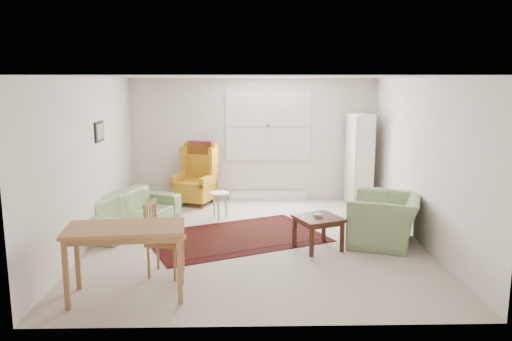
{
  "coord_description": "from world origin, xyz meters",
  "views": [
    {
      "loc": [
        -0.17,
        -7.43,
        2.45
      ],
      "look_at": [
        0.0,
        0.3,
        1.05
      ],
      "focal_mm": 35.0,
      "sensor_mm": 36.0,
      "label": 1
    }
  ],
  "objects_px": {
    "wingback_chair": "(194,174)",
    "cabinet": "(360,160)",
    "armchair": "(385,215)",
    "sofa": "(130,204)",
    "coffee_table": "(318,233)",
    "desk": "(127,262)",
    "stool": "(220,205)",
    "desk_chair": "(165,239)"
  },
  "relations": [
    {
      "from": "desk",
      "to": "coffee_table",
      "type": "bearing_deg",
      "value": 33.17
    },
    {
      "from": "sofa",
      "to": "cabinet",
      "type": "height_order",
      "value": "cabinet"
    },
    {
      "from": "desk_chair",
      "to": "armchair",
      "type": "bearing_deg",
      "value": -59.23
    },
    {
      "from": "coffee_table",
      "to": "desk",
      "type": "xyz_separation_m",
      "value": [
        -2.42,
        -1.58,
        0.17
      ]
    },
    {
      "from": "stool",
      "to": "desk",
      "type": "distance_m",
      "value": 3.4
    },
    {
      "from": "coffee_table",
      "to": "desk_chair",
      "type": "height_order",
      "value": "desk_chair"
    },
    {
      "from": "armchair",
      "to": "coffee_table",
      "type": "height_order",
      "value": "armchair"
    },
    {
      "from": "wingback_chair",
      "to": "desk_chair",
      "type": "height_order",
      "value": "wingback_chair"
    },
    {
      "from": "stool",
      "to": "cabinet",
      "type": "relative_size",
      "value": 0.27
    },
    {
      "from": "stool",
      "to": "wingback_chair",
      "type": "bearing_deg",
      "value": 117.97
    },
    {
      "from": "desk",
      "to": "desk_chair",
      "type": "distance_m",
      "value": 0.73
    },
    {
      "from": "armchair",
      "to": "desk_chair",
      "type": "bearing_deg",
      "value": -48.72
    },
    {
      "from": "stool",
      "to": "desk",
      "type": "relative_size",
      "value": 0.36
    },
    {
      "from": "sofa",
      "to": "stool",
      "type": "bearing_deg",
      "value": -46.94
    },
    {
      "from": "armchair",
      "to": "stool",
      "type": "relative_size",
      "value": 2.39
    },
    {
      "from": "wingback_chair",
      "to": "stool",
      "type": "bearing_deg",
      "value": -41.21
    },
    {
      "from": "sofa",
      "to": "desk",
      "type": "distance_m",
      "value": 2.79
    },
    {
      "from": "cabinet",
      "to": "desk",
      "type": "relative_size",
      "value": 1.37
    },
    {
      "from": "sofa",
      "to": "armchair",
      "type": "xyz_separation_m",
      "value": [
        4.04,
        -0.91,
        0.04
      ]
    },
    {
      "from": "cabinet",
      "to": "desk",
      "type": "distance_m",
      "value": 5.62
    },
    {
      "from": "armchair",
      "to": "desk_chair",
      "type": "xyz_separation_m",
      "value": [
        -3.12,
        -1.18,
        0.03
      ]
    },
    {
      "from": "cabinet",
      "to": "wingback_chair",
      "type": "bearing_deg",
      "value": 175.01
    },
    {
      "from": "armchair",
      "to": "cabinet",
      "type": "relative_size",
      "value": 0.63
    },
    {
      "from": "coffee_table",
      "to": "sofa",
      "type": "bearing_deg",
      "value": 159.04
    },
    {
      "from": "stool",
      "to": "desk_chair",
      "type": "relative_size",
      "value": 0.5
    },
    {
      "from": "armchair",
      "to": "stool",
      "type": "height_order",
      "value": "armchair"
    },
    {
      "from": "sofa",
      "to": "coffee_table",
      "type": "relative_size",
      "value": 3.35
    },
    {
      "from": "armchair",
      "to": "stool",
      "type": "distance_m",
      "value": 2.97
    },
    {
      "from": "desk",
      "to": "desk_chair",
      "type": "bearing_deg",
      "value": 61.71
    },
    {
      "from": "coffee_table",
      "to": "desk_chair",
      "type": "xyz_separation_m",
      "value": [
        -2.08,
        -0.95,
        0.23
      ]
    },
    {
      "from": "armchair",
      "to": "coffee_table",
      "type": "bearing_deg",
      "value": -56.82
    },
    {
      "from": "armchair",
      "to": "sofa",
      "type": "bearing_deg",
      "value": -82.17
    },
    {
      "from": "wingback_chair",
      "to": "cabinet",
      "type": "distance_m",
      "value": 3.3
    },
    {
      "from": "armchair",
      "to": "stool",
      "type": "bearing_deg",
      "value": -98.99
    },
    {
      "from": "desk_chair",
      "to": "coffee_table",
      "type": "bearing_deg",
      "value": -55.45
    },
    {
      "from": "armchair",
      "to": "desk_chair",
      "type": "height_order",
      "value": "desk_chair"
    },
    {
      "from": "wingback_chair",
      "to": "cabinet",
      "type": "xyz_separation_m",
      "value": [
        3.29,
        -0.04,
        0.28
      ]
    },
    {
      "from": "coffee_table",
      "to": "desk",
      "type": "height_order",
      "value": "desk"
    },
    {
      "from": "stool",
      "to": "cabinet",
      "type": "xyz_separation_m",
      "value": [
        2.73,
        0.99,
        0.66
      ]
    },
    {
      "from": "armchair",
      "to": "wingback_chair",
      "type": "relative_size",
      "value": 0.92
    },
    {
      "from": "wingback_chair",
      "to": "stool",
      "type": "xyz_separation_m",
      "value": [
        0.55,
        -1.04,
        -0.38
      ]
    },
    {
      "from": "cabinet",
      "to": "desk_chair",
      "type": "xyz_separation_m",
      "value": [
        -3.28,
        -3.63,
        -0.43
      ]
    }
  ]
}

